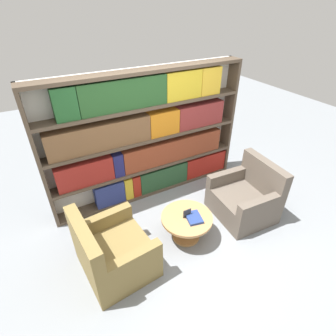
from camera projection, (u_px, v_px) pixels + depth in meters
The scene contains 7 objects.
ground_plane at pixel (192, 244), 3.74m from camera, with size 14.00×14.00×0.00m, color gray.
bookshelf at pixel (149, 138), 4.21m from camera, with size 3.28×0.30×2.13m.
armchair_left at pixel (113, 253), 3.25m from camera, with size 0.90×0.97×0.90m.
armchair_right at pixel (245, 198), 4.12m from camera, with size 0.87×0.94×0.90m.
coffee_table at pixel (187, 222), 3.70m from camera, with size 0.72×0.72×0.40m.
table_sign at pixel (187, 214), 3.60m from camera, with size 0.12×0.06×0.13m.
stray_book at pixel (194, 218), 3.59m from camera, with size 0.24×0.29×0.04m.
Camera 1 is at (-1.51, -2.04, 2.97)m, focal length 28.00 mm.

